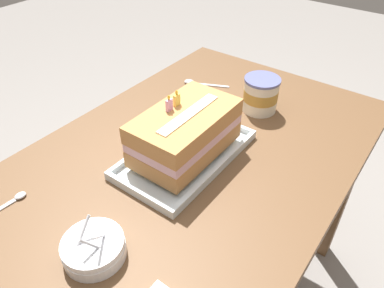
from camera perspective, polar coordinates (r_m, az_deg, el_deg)
The scene contains 7 objects.
dining_table at distance 1.08m, azimuth 0.93°, elevation -5.30°, with size 1.14×0.78×0.76m.
foil_tray at distance 0.97m, azimuth -1.03°, elevation -1.75°, with size 0.38×0.22×0.02m.
birthday_cake at distance 0.93m, azimuth -1.08°, elevation 1.90°, with size 0.28×0.17×0.16m.
bowl_stack at distance 0.78m, azimuth -15.17°, elevation -15.54°, with size 0.13×0.13×0.09m.
ice_cream_tub at distance 1.16m, azimuth 10.74°, elevation 7.68°, with size 0.11×0.11×0.11m.
serving_spoon_near_tray at distance 1.31m, azimuth 0.31°, elevation 9.64°, with size 0.08×0.15×0.01m.
serving_spoon_by_bowls at distance 0.95m, azimuth -26.90°, elevation -8.29°, with size 0.16×0.03×0.01m.
Camera 1 is at (-0.64, -0.45, 1.39)m, focal length 33.95 mm.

